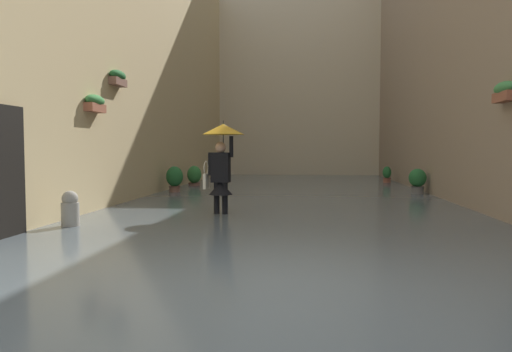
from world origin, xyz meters
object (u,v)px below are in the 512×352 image
(potted_plant_mid_left, at_px, (387,176))
(mooring_bollard, at_px, (70,213))
(potted_plant_far_right, at_px, (175,179))
(person_wading, at_px, (222,155))
(potted_plant_near_left, at_px, (417,182))
(potted_plant_mid_right, at_px, (194,177))

(potted_plant_mid_left, xyz_separation_m, mooring_bollard, (7.35, 11.82, -0.04))
(potted_plant_mid_left, bearing_deg, potted_plant_far_right, 34.16)
(person_wading, relative_size, mooring_bollard, 2.68)
(person_wading, xyz_separation_m, potted_plant_near_left, (-5.11, -5.14, -0.87))
(potted_plant_mid_right, distance_m, potted_plant_far_right, 2.67)
(person_wading, xyz_separation_m, potted_plant_mid_left, (-4.97, -9.97, -0.97))
(person_wading, relative_size, potted_plant_mid_right, 2.35)
(person_wading, bearing_deg, potted_plant_mid_right, -72.58)
(potted_plant_far_right, bearing_deg, potted_plant_near_left, -178.71)
(potted_plant_mid_right, height_order, potted_plant_mid_left, potted_plant_mid_right)
(potted_plant_near_left, distance_m, mooring_bollard, 10.25)
(person_wading, xyz_separation_m, potted_plant_mid_right, (2.40, -7.64, -0.93))
(potted_plant_far_right, bearing_deg, potted_plant_mid_left, -145.84)
(potted_plant_far_right, xyz_separation_m, mooring_bollard, (-0.02, 6.82, -0.17))
(potted_plant_mid_right, bearing_deg, potted_plant_far_right, 89.96)
(potted_plant_near_left, distance_m, potted_plant_far_right, 7.51)
(person_wading, distance_m, potted_plant_mid_right, 8.06)
(potted_plant_near_left, bearing_deg, person_wading, 45.19)
(potted_plant_mid_right, bearing_deg, mooring_bollard, 90.09)
(person_wading, bearing_deg, potted_plant_far_right, -64.23)
(person_wading, distance_m, potted_plant_mid_left, 11.19)
(potted_plant_near_left, xyz_separation_m, potted_plant_mid_left, (0.13, -4.83, -0.10))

